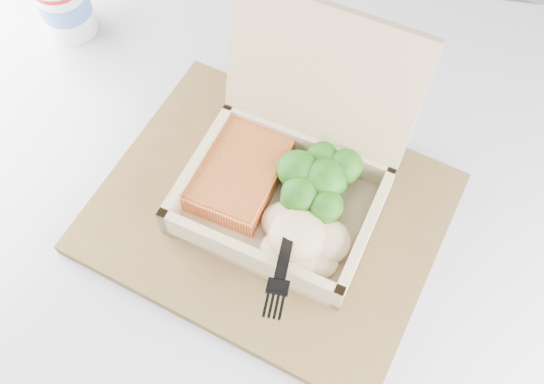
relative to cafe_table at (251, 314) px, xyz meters
The scene contains 9 objects.
cafe_table is the anchor object (origin of this frame).
serving_tray 0.21m from the cafe_table, 93.12° to the left, with size 0.36×0.29×0.02m, color brown.
takeout_container 0.28m from the cafe_table, 87.66° to the left, with size 0.22×0.22×0.19m.
salmon_fillet 0.25m from the cafe_table, 126.71° to the left, with size 0.09×0.12×0.03m, color orange.
broccoli_pile 0.26m from the cafe_table, 68.06° to the left, with size 0.10×0.10×0.04m, color #297319, non-canonical shape.
mashed_potatoes 0.25m from the cafe_table, 35.24° to the left, with size 0.10×0.09×0.03m, color #CBB183.
plastic_fork 0.26m from the cafe_table, 48.32° to the left, with size 0.06×0.15×0.03m.
paper_cup 0.47m from the cafe_table, 155.20° to the left, with size 0.07×0.07×0.08m.
receipt 0.32m from the cafe_table, 95.01° to the left, with size 0.08×0.16×0.00m, color white.
Camera 1 is at (-0.26, 0.35, 1.36)m, focal length 40.00 mm.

